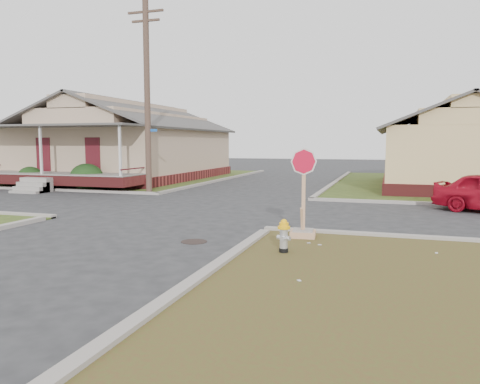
% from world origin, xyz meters
% --- Properties ---
extents(ground, '(120.00, 120.00, 0.00)m').
position_xyz_m(ground, '(0.00, 0.00, 0.00)').
color(ground, '#27282A').
rests_on(ground, ground).
extents(verge_far_left, '(19.00, 19.00, 0.05)m').
position_xyz_m(verge_far_left, '(-13.00, 18.00, 0.03)').
color(verge_far_left, '#304217').
rests_on(verge_far_left, ground).
extents(curbs, '(80.00, 40.00, 0.12)m').
position_xyz_m(curbs, '(0.00, 5.00, 0.00)').
color(curbs, gray).
rests_on(curbs, ground).
extents(manhole, '(0.64, 0.64, 0.01)m').
position_xyz_m(manhole, '(2.20, -0.50, 0.01)').
color(manhole, black).
rests_on(manhole, ground).
extents(corner_house, '(10.10, 15.50, 5.30)m').
position_xyz_m(corner_house, '(-10.00, 16.68, 2.28)').
color(corner_house, maroon).
rests_on(corner_house, ground).
extents(side_house_yellow, '(7.60, 11.60, 4.70)m').
position_xyz_m(side_house_yellow, '(10.00, 16.50, 2.19)').
color(side_house_yellow, maroon).
rests_on(side_house_yellow, ground).
extents(utility_pole, '(1.80, 0.28, 9.00)m').
position_xyz_m(utility_pole, '(-4.20, 8.90, 4.66)').
color(utility_pole, '#402D25').
rests_on(utility_pole, ground).
extents(fire_hydrant, '(0.27, 0.27, 0.73)m').
position_xyz_m(fire_hydrant, '(4.57, -1.11, 0.45)').
color(fire_hydrant, black).
rests_on(fire_hydrant, ground).
extents(stop_sign, '(0.64, 0.62, 2.24)m').
position_xyz_m(stop_sign, '(4.67, 0.68, 0.53)').
color(stop_sign, tan).
rests_on(stop_sign, ground).
extents(hedge_left, '(1.44, 1.18, 1.10)m').
position_xyz_m(hedge_left, '(-11.75, 9.58, 0.60)').
color(hedge_left, '#173915').
rests_on(hedge_left, verge_far_left).
extents(hedge_right, '(1.61, 1.32, 1.23)m').
position_xyz_m(hedge_right, '(-8.17, 9.58, 0.66)').
color(hedge_right, '#173915').
rests_on(hedge_right, verge_far_left).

